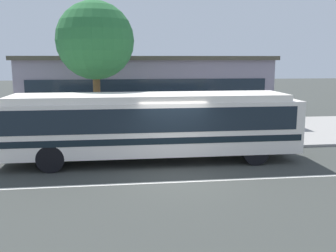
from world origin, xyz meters
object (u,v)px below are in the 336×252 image
at_px(bus_stop_sign, 248,112).
at_px(pedestrian_waiting_near_sign, 77,123).
at_px(street_tree_near_stop, 95,41).
at_px(transit_bus, 151,122).

bearing_deg(bus_stop_sign, pedestrian_waiting_near_sign, 170.12).
relative_size(pedestrian_waiting_near_sign, street_tree_near_stop, 0.25).
bearing_deg(transit_bus, street_tree_near_stop, 122.28).
relative_size(transit_bus, bus_stop_sign, 4.86).
distance_m(bus_stop_sign, street_tree_near_stop, 7.78).
relative_size(pedestrian_waiting_near_sign, bus_stop_sign, 0.68).
xyz_separation_m(transit_bus, street_tree_near_stop, (-2.30, 3.63, 3.27)).
distance_m(transit_bus, bus_stop_sign, 4.84).
relative_size(transit_bus, street_tree_near_stop, 1.77).
relative_size(bus_stop_sign, street_tree_near_stop, 0.36).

